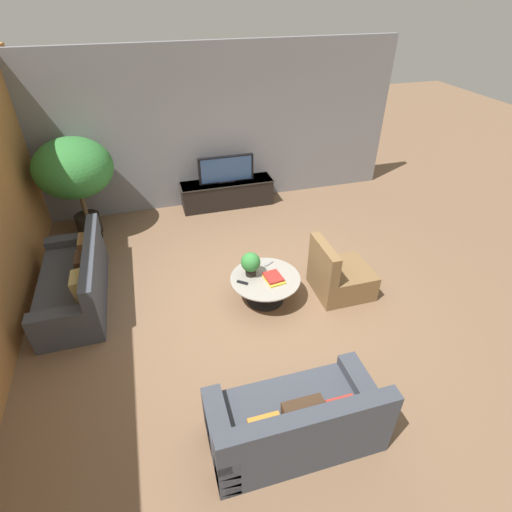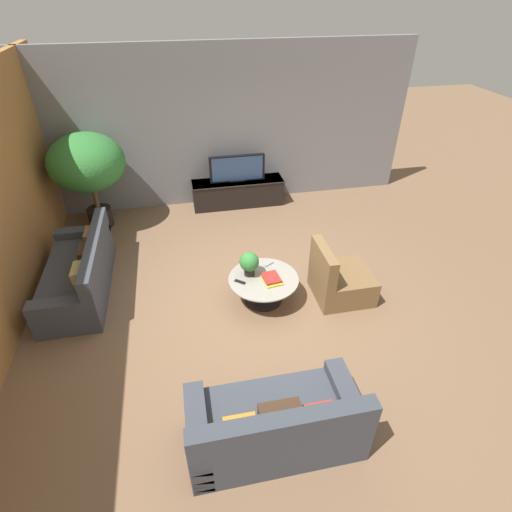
{
  "view_description": "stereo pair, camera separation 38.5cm",
  "coord_description": "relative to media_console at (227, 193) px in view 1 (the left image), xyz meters",
  "views": [
    {
      "loc": [
        -1.28,
        -4.29,
        3.88
      ],
      "look_at": [
        0.04,
        0.26,
        0.55
      ],
      "focal_mm": 28.0,
      "sensor_mm": 36.0,
      "label": 1
    },
    {
      "loc": [
        -0.9,
        -4.38,
        3.88
      ],
      "look_at": [
        0.04,
        0.26,
        0.55
      ],
      "focal_mm": 28.0,
      "sensor_mm": 36.0,
      "label": 2
    }
  ],
  "objects": [
    {
      "name": "ground_plane",
      "position": [
        -0.2,
        -2.94,
        -0.27
      ],
      "size": [
        24.0,
        24.0,
        0.0
      ],
      "primitive_type": "plane",
      "color": "brown"
    },
    {
      "name": "book_stack",
      "position": [
        -0.03,
        -3.08,
        0.15
      ],
      "size": [
        0.28,
        0.34,
        0.06
      ],
      "color": "gold",
      "rests_on": "coffee_table"
    },
    {
      "name": "couch_near_entry",
      "position": [
        -0.48,
        -5.16,
        0.01
      ],
      "size": [
        1.69,
        0.84,
        0.84
      ],
      "rotation": [
        0.0,
        0.0,
        3.14
      ],
      "color": "#3D424C",
      "rests_on": "ground"
    },
    {
      "name": "remote_black",
      "position": [
        -0.47,
        -3.04,
        0.13
      ],
      "size": [
        0.15,
        0.13,
        0.02
      ],
      "primitive_type": "cube",
      "rotation": [
        0.0,
        0.0,
        0.89
      ],
      "color": "black",
      "rests_on": "coffee_table"
    },
    {
      "name": "couch_by_wall",
      "position": [
        -2.72,
        -2.25,
        0.01
      ],
      "size": [
        0.84,
        1.99,
        0.84
      ],
      "rotation": [
        0.0,
        0.0,
        -1.57
      ],
      "color": "#3D424C",
      "rests_on": "ground"
    },
    {
      "name": "back_wall_stone",
      "position": [
        -0.2,
        0.32,
        1.23
      ],
      "size": [
        7.4,
        0.12,
        3.0
      ],
      "primitive_type": "cube",
      "color": "slate",
      "rests_on": "ground"
    },
    {
      "name": "potted_plant_tabletop",
      "position": [
        -0.3,
        -2.89,
        0.32
      ],
      "size": [
        0.28,
        0.28,
        0.36
      ],
      "color": "black",
      "rests_on": "coffee_table"
    },
    {
      "name": "potted_palm_tall",
      "position": [
        -2.67,
        -0.33,
        0.94
      ],
      "size": [
        1.29,
        1.29,
        1.75
      ],
      "color": "black",
      "rests_on": "ground"
    },
    {
      "name": "armchair_wicker",
      "position": [
        0.97,
        -3.13,
        -0.0
      ],
      "size": [
        0.8,
        0.76,
        0.86
      ],
      "rotation": [
        0.0,
        0.0,
        1.57
      ],
      "color": "brown",
      "rests_on": "ground"
    },
    {
      "name": "remote_silver",
      "position": [
        0.02,
        -2.71,
        0.13
      ],
      "size": [
        0.16,
        0.12,
        0.02
      ],
      "primitive_type": "cube",
      "rotation": [
        0.0,
        0.0,
        -1.04
      ],
      "color": "gray",
      "rests_on": "coffee_table"
    },
    {
      "name": "coffee_table",
      "position": [
        -0.12,
        -3.01,
        0.0
      ],
      "size": [
        0.99,
        0.99,
        0.39
      ],
      "color": "black",
      "rests_on": "ground"
    },
    {
      "name": "media_console",
      "position": [
        0.0,
        0.0,
        0.0
      ],
      "size": [
        1.85,
        0.5,
        0.53
      ],
      "color": "black",
      "rests_on": "ground"
    },
    {
      "name": "television",
      "position": [
        0.0,
        -0.0,
        0.51
      ],
      "size": [
        1.09,
        0.13,
        0.53
      ],
      "color": "black",
      "rests_on": "media_console"
    }
  ]
}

